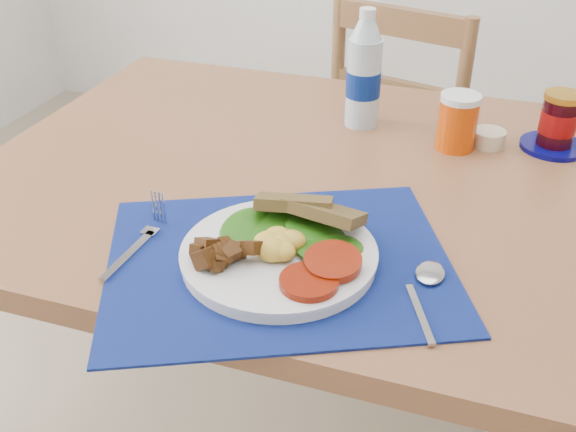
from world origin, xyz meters
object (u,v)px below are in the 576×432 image
(juice_glass, at_px, (457,123))
(breakfast_plate, at_px, (274,250))
(chair_far, at_px, (409,122))
(water_bottle, at_px, (364,75))
(jam_on_saucer, at_px, (558,125))

(juice_glass, bearing_deg, breakfast_plate, -113.21)
(chair_far, bearing_deg, juice_glass, 121.47)
(breakfast_plate, height_order, juice_glass, juice_glass)
(chair_far, xyz_separation_m, water_bottle, (-0.03, -0.49, 0.30))
(breakfast_plate, distance_m, jam_on_saucer, 0.63)
(chair_far, distance_m, water_bottle, 0.58)
(chair_far, relative_size, water_bottle, 4.69)
(breakfast_plate, xyz_separation_m, water_bottle, (0.00, 0.50, 0.08))
(water_bottle, relative_size, jam_on_saucer, 1.92)
(breakfast_plate, relative_size, juice_glass, 2.75)
(chair_far, distance_m, jam_on_saucer, 0.64)
(chair_far, bearing_deg, jam_on_saucer, 139.53)
(juice_glass, distance_m, jam_on_saucer, 0.18)
(juice_glass, relative_size, jam_on_saucer, 0.82)
(breakfast_plate, distance_m, water_bottle, 0.51)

